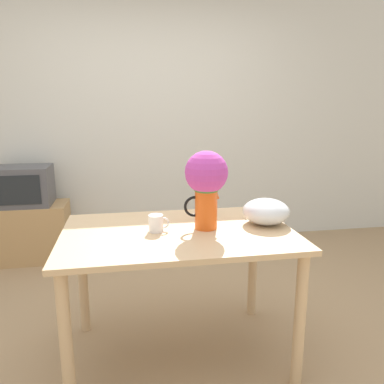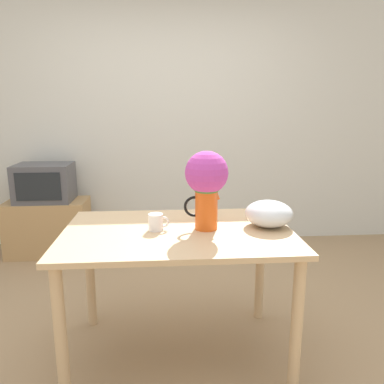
{
  "view_description": "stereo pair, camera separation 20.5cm",
  "coord_description": "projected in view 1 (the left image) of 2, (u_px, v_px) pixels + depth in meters",
  "views": [
    {
      "loc": [
        -0.23,
        -2.05,
        1.45
      ],
      "look_at": [
        0.12,
        -0.08,
        0.99
      ],
      "focal_mm": 35.0,
      "sensor_mm": 36.0,
      "label": 1
    },
    {
      "loc": [
        -0.03,
        -2.08,
        1.45
      ],
      "look_at": [
        0.12,
        -0.08,
        0.99
      ],
      "focal_mm": 35.0,
      "sensor_mm": 36.0,
      "label": 2
    }
  ],
  "objects": [
    {
      "name": "flower_vase",
      "position": [
        206.0,
        180.0,
        2.06
      ],
      "size": [
        0.25,
        0.24,
        0.44
      ],
      "color": "#E05619",
      "rests_on": "table"
    },
    {
      "name": "tv_stand",
      "position": [
        27.0,
        232.0,
        3.59
      ],
      "size": [
        0.78,
        0.41,
        0.55
      ],
      "color": "tan",
      "rests_on": "ground_plane"
    },
    {
      "name": "coffee_mug",
      "position": [
        157.0,
        223.0,
        2.05
      ],
      "size": [
        0.12,
        0.08,
        0.09
      ],
      "color": "white",
      "rests_on": "table"
    },
    {
      "name": "tv_set",
      "position": [
        22.0,
        186.0,
        3.49
      ],
      "size": [
        0.53,
        0.4,
        0.37
      ],
      "color": "#4C4C51",
      "rests_on": "tv_stand"
    },
    {
      "name": "table",
      "position": [
        178.0,
        249.0,
        2.1
      ],
      "size": [
        1.27,
        0.84,
        0.78
      ],
      "color": "tan",
      "rests_on": "ground_plane"
    },
    {
      "name": "ground_plane",
      "position": [
        171.0,
        345.0,
        2.33
      ],
      "size": [
        12.0,
        12.0,
        0.0
      ],
      "primitive_type": "plane",
      "color": "#9E7F5B"
    },
    {
      "name": "white_bowl",
      "position": [
        266.0,
        211.0,
        2.18
      ],
      "size": [
        0.27,
        0.27,
        0.15
      ],
      "color": "silver",
      "rests_on": "table"
    },
    {
      "name": "wall_back",
      "position": [
        147.0,
        122.0,
        3.89
      ],
      "size": [
        8.0,
        0.05,
        2.6
      ],
      "color": "silver",
      "rests_on": "ground_plane"
    }
  ]
}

